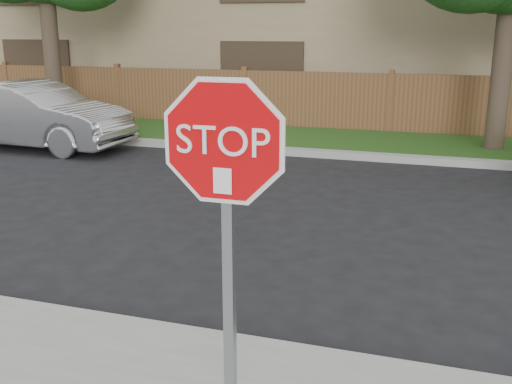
% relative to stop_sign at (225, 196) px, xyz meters
% --- Properties ---
extents(ground, '(90.00, 90.00, 0.00)m').
position_rel_stop_sign_xyz_m(ground, '(-0.24, 1.48, -1.83)').
color(ground, black).
rests_on(ground, ground).
extents(far_curb, '(70.00, 0.30, 0.15)m').
position_rel_stop_sign_xyz_m(far_curb, '(-0.24, 9.63, -1.75)').
color(far_curb, gray).
rests_on(far_curb, ground).
extents(grass_strip, '(70.00, 3.00, 0.12)m').
position_rel_stop_sign_xyz_m(grass_strip, '(-0.24, 11.28, -1.77)').
color(grass_strip, '#1E4714').
rests_on(grass_strip, ground).
extents(fence, '(70.00, 0.12, 1.60)m').
position_rel_stop_sign_xyz_m(fence, '(-0.24, 12.88, -1.03)').
color(fence, brown).
rests_on(fence, ground).
extents(apartment_building, '(35.20, 9.20, 7.20)m').
position_rel_stop_sign_xyz_m(apartment_building, '(-0.24, 18.48, 1.70)').
color(apartment_building, '#897A55').
rests_on(apartment_building, ground).
extents(stop_sign, '(1.01, 0.13, 2.55)m').
position_rel_stop_sign_xyz_m(stop_sign, '(0.00, 0.00, 0.00)').
color(stop_sign, gray).
rests_on(stop_sign, sidewalk_near).
extents(sedan_left, '(4.77, 1.87, 1.55)m').
position_rel_stop_sign_xyz_m(sedan_left, '(-7.99, 8.56, -1.06)').
color(sedan_left, '#A9AAAE').
rests_on(sedan_left, ground).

